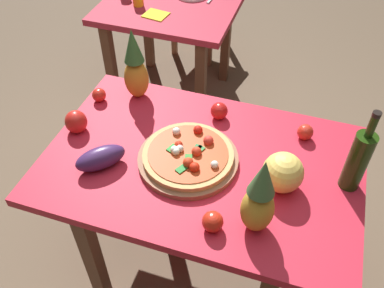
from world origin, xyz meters
name	(u,v)px	position (x,y,z in m)	size (l,w,h in m)	color
ground_plane	(199,254)	(0.00, 0.00, 0.00)	(10.00, 10.00, 0.00)	brown
display_table	(201,175)	(0.00, 0.00, 0.64)	(1.26, 0.83, 0.73)	brown
background_table	(170,21)	(-0.60, 1.23, 0.60)	(0.85, 0.72, 0.73)	brown
dining_chair	(197,0)	(-0.60, 1.82, 0.48)	(0.47, 0.47, 0.85)	#8E5C41
pizza_board	(188,159)	(-0.05, -0.02, 0.74)	(0.40, 0.40, 0.03)	#8E5C41
pizza	(188,154)	(-0.05, -0.02, 0.77)	(0.36, 0.36, 0.06)	tan
wine_bottle	(358,160)	(0.57, 0.06, 0.86)	(0.08, 0.08, 0.36)	#1E370E
pineapple_left	(135,68)	(-0.41, 0.31, 0.88)	(0.11, 0.11, 0.35)	#BD8227
pineapple_right	(259,200)	(0.27, -0.24, 0.87)	(0.11, 0.11, 0.33)	gold
melon	(283,172)	(0.32, -0.03, 0.80)	(0.15, 0.15, 0.15)	#F0CC5E
bell_pepper	(76,122)	(-0.56, 0.01, 0.77)	(0.09, 0.09, 0.10)	red
eggplant	(100,158)	(-0.37, -0.15, 0.77)	(0.20, 0.09, 0.09)	#412456
tomato_by_bottle	(219,111)	(-0.01, 0.28, 0.76)	(0.08, 0.08, 0.08)	red
tomato_beside_pepper	(213,222)	(0.13, -0.29, 0.76)	(0.07, 0.07, 0.07)	red
tomato_at_corner	(99,95)	(-0.57, 0.22, 0.76)	(0.06, 0.06, 0.06)	red
tomato_near_board	(305,132)	(0.37, 0.26, 0.76)	(0.07, 0.07, 0.07)	red
napkin_folded	(156,15)	(-0.62, 1.06, 0.73)	(0.14, 0.12, 0.01)	yellow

